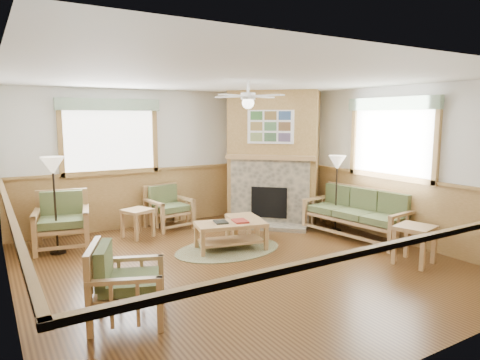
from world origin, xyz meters
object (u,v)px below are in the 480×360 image
armchair_left (128,282)px  armchair_back_right (169,207)px  coffee_table (231,236)px  footstool (242,228)px  end_table_sofa (414,245)px  end_table_chairs (138,223)px  floor_lamp_right (336,193)px  floor_lamp_left (55,205)px  armchair_back_left (62,221)px  sofa (356,213)px

armchair_left → armchair_back_right: bearing=-6.5°
coffee_table → footstool: bearing=53.7°
end_table_sofa → footstool: size_ratio=1.16×
end_table_chairs → floor_lamp_right: size_ratio=0.36×
end_table_chairs → footstool: (1.55, -1.10, -0.04)m
armchair_back_right → end_table_chairs: armchair_back_right is taller
armchair_back_right → floor_lamp_left: (-2.14, -0.56, 0.37)m
armchair_back_left → floor_lamp_left: 0.40m
end_table_chairs → footstool: 1.91m
armchair_back_left → end_table_sofa: 5.60m
armchair_back_right → armchair_left: size_ratio=0.99×
coffee_table → floor_lamp_right: (2.32, -0.01, 0.50)m
sofa → armchair_left: sofa is taller
armchair_back_left → armchair_left: armchair_back_left is taller
end_table_sofa → coffee_table: bearing=134.5°
sofa → armchair_back_right: bearing=-139.5°
armchair_left → end_table_chairs: 3.26m
sofa → end_table_chairs: sofa is taller
end_table_sofa → floor_lamp_right: size_ratio=0.40×
floor_lamp_right → armchair_left: bearing=-160.8°
armchair_back_left → coffee_table: 2.81m
coffee_table → end_table_sofa: size_ratio=1.97×
armchair_back_right → coffee_table: armchair_back_right is taller
floor_lamp_left → floor_lamp_right: size_ratio=1.07×
armchair_left → footstool: armchair_left is taller
sofa → end_table_chairs: bearing=-128.5°
end_table_sofa → floor_lamp_right: floor_lamp_right is taller
coffee_table → floor_lamp_right: bearing=13.1°
end_table_sofa → armchair_left: bearing=173.9°
armchair_back_left → floor_lamp_right: size_ratio=0.64×
floor_lamp_right → sofa: bearing=-90.0°
armchair_left → floor_lamp_right: 4.77m
armchair_back_right → sofa: bearing=-50.3°
sofa → armchair_back_right: 3.57m
sofa → armchair_back_right: (-2.66, 2.37, -0.02)m
sofa → end_table_sofa: size_ratio=3.29×
armchair_left → footstool: size_ratio=1.68×
coffee_table → end_table_sofa: 2.83m
sofa → footstool: (-1.86, 0.93, -0.22)m
armchair_back_right → coffee_table: 1.88m
armchair_back_right → end_table_chairs: 0.84m
armchair_left → floor_lamp_right: floor_lamp_right is taller
armchair_back_right → armchair_left: armchair_left is taller
end_table_chairs → floor_lamp_right: (3.41, -1.51, 0.47)m
sofa → floor_lamp_left: (-4.80, 1.81, 0.34)m
end_table_chairs → end_table_sofa: bearing=-48.8°
sofa → armchair_left: size_ratio=2.27×
end_table_sofa → floor_lamp_right: 2.08m
armchair_back_right → floor_lamp_right: (2.66, -1.85, 0.31)m
sofa → coffee_table: sofa is taller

